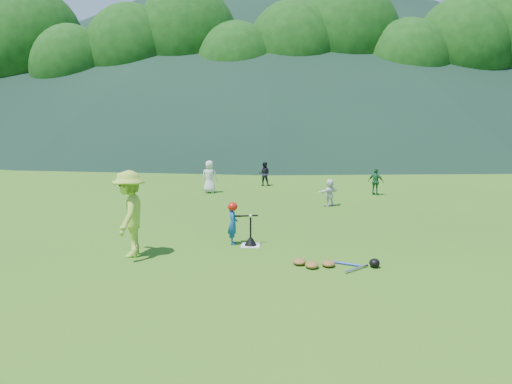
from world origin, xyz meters
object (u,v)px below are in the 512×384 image
(batter_child, at_px, (233,224))
(adult_coach, at_px, (130,214))
(home_plate, at_px, (251,245))
(fielder_c, at_px, (376,182))
(fielder_b, at_px, (264,174))
(fielder_d, at_px, (330,193))
(equipment_pile, at_px, (328,263))
(batting_tee, at_px, (251,241))
(fielder_a, at_px, (210,177))

(batter_child, relative_size, adult_coach, 0.52)
(home_plate, height_order, fielder_c, fielder_c)
(fielder_b, height_order, fielder_d, fielder_b)
(batter_child, distance_m, fielder_d, 5.72)
(batter_child, relative_size, equipment_pile, 0.56)
(home_plate, xyz_separation_m, fielder_d, (2.36, 5.14, 0.45))
(adult_coach, xyz_separation_m, fielder_d, (4.98, 6.10, -0.50))
(batter_child, height_order, fielder_b, fielder_b)
(fielder_d, relative_size, batting_tee, 1.37)
(batter_child, height_order, batting_tee, batter_child)
(fielder_b, bearing_deg, home_plate, 93.88)
(adult_coach, xyz_separation_m, fielder_a, (0.53, 8.61, -0.32))
(adult_coach, distance_m, fielder_b, 10.92)
(batter_child, xyz_separation_m, fielder_a, (-1.65, 7.49, 0.14))
(batter_child, xyz_separation_m, batting_tee, (0.44, -0.15, -0.37))
(fielder_a, bearing_deg, fielder_d, 153.62)
(fielder_c, xyz_separation_m, equipment_pile, (-2.61, -8.99, -0.45))
(batter_child, relative_size, fielder_c, 0.98)
(fielder_a, height_order, equipment_pile, fielder_a)
(adult_coach, distance_m, equipment_pile, 4.47)
(fielder_c, height_order, batting_tee, fielder_c)
(batting_tee, relative_size, equipment_pile, 0.38)
(home_plate, distance_m, batting_tee, 0.12)
(adult_coach, xyz_separation_m, equipment_pile, (4.34, -0.55, -0.90))
(adult_coach, distance_m, fielder_c, 10.94)
(fielder_b, relative_size, fielder_d, 1.11)
(batter_child, relative_size, fielder_a, 0.79)
(adult_coach, xyz_separation_m, batting_tee, (2.62, 0.96, -0.83))
(fielder_b, height_order, fielder_c, fielder_b)
(adult_coach, relative_size, fielder_a, 1.50)
(home_plate, distance_m, fielder_d, 5.67)
(fielder_b, distance_m, equipment_pile, 11.29)
(adult_coach, height_order, fielder_c, adult_coach)
(home_plate, distance_m, adult_coach, 2.95)
(fielder_d, distance_m, equipment_pile, 6.69)
(fielder_d, distance_m, batting_tee, 5.66)
(batter_child, xyz_separation_m, fielder_c, (4.77, 7.32, 0.01))
(home_plate, bearing_deg, batter_child, 160.74)
(fielder_a, xyz_separation_m, batting_tee, (2.09, -7.64, -0.51))
(fielder_b, bearing_deg, fielder_a, 47.50)
(fielder_b, bearing_deg, fielder_c, 157.40)
(fielder_a, xyz_separation_m, fielder_d, (4.45, -2.51, -0.17))
(adult_coach, height_order, fielder_a, adult_coach)
(home_plate, relative_size, batting_tee, 0.66)
(fielder_b, xyz_separation_m, equipment_pile, (1.74, -11.14, -0.45))
(fielder_b, height_order, equipment_pile, fielder_b)
(home_plate, relative_size, fielder_d, 0.48)
(adult_coach, relative_size, fielder_b, 1.86)
(batter_child, bearing_deg, fielder_c, -43.58)
(adult_coach, height_order, fielder_d, adult_coach)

